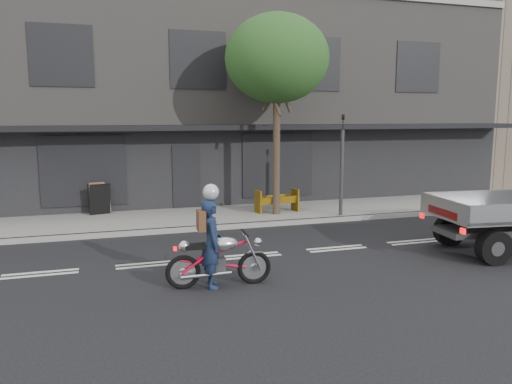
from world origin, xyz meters
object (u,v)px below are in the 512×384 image
at_px(motorcycle, 219,259).
at_px(sandwich_board, 100,199).
at_px(street_tree, 277,59).
at_px(traffic_light_pole, 342,171).
at_px(construction_barrier, 279,201).
at_px(rider, 212,243).

distance_m(motorcycle, sandwich_board, 8.05).
bearing_deg(motorcycle, street_tree, 65.22).
relative_size(street_tree, sandwich_board, 6.35).
xyz_separation_m(traffic_light_pole, construction_barrier, (-1.85, 0.98, -1.09)).
bearing_deg(rider, traffic_light_pole, -42.22).
bearing_deg(rider, sandwich_board, 19.93).
bearing_deg(motorcycle, traffic_light_pole, 48.57).
distance_m(street_tree, traffic_light_pole, 4.23).
distance_m(traffic_light_pole, sandwich_board, 8.15).
relative_size(street_tree, rider, 3.72).
xyz_separation_m(rider, sandwich_board, (-2.16, 7.71, -0.22)).
bearing_deg(traffic_light_pole, sandwich_board, 162.36).
distance_m(traffic_light_pole, motorcycle, 7.62).
bearing_deg(sandwich_board, street_tree, -28.40).
bearing_deg(construction_barrier, motorcycle, -119.61).
bearing_deg(construction_barrier, street_tree, -138.64).
height_order(street_tree, construction_barrier, street_tree).
relative_size(rider, sandwich_board, 1.70).
relative_size(traffic_light_pole, construction_barrier, 2.40).
bearing_deg(sandwich_board, construction_barrier, -26.81).
bearing_deg(rider, motorcycle, -85.72).
bearing_deg(street_tree, construction_barrier, 41.36).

